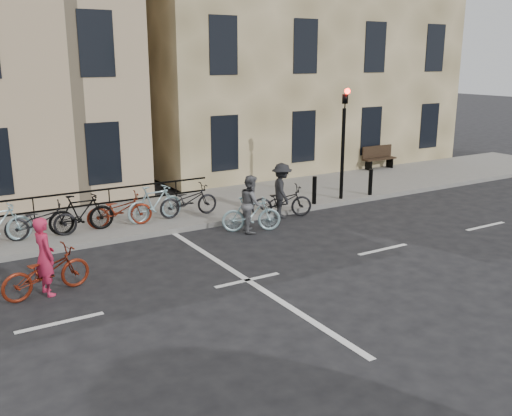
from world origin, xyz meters
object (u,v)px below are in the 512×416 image
cyclist_pink (46,268)px  cyclist_dark (282,196)px  traffic_light (344,130)px  bench (378,156)px  cyclist_grey (251,209)px

cyclist_pink → cyclist_dark: cyclist_dark is taller
traffic_light → bench: size_ratio=2.44×
traffic_light → cyclist_grey: traffic_light is taller
traffic_light → cyclist_grey: bearing=-163.8°
cyclist_dark → traffic_light: bearing=-61.2°
traffic_light → cyclist_pink: 10.66m
traffic_light → cyclist_pink: traffic_light is taller
traffic_light → cyclist_dark: traffic_light is taller
bench → cyclist_dark: (-7.50, -3.83, -0.01)m
bench → cyclist_grey: 10.16m
cyclist_grey → cyclist_dark: size_ratio=0.86×
bench → cyclist_grey: size_ratio=0.93×
cyclist_pink → cyclist_grey: (5.85, 1.61, 0.08)m
cyclist_grey → cyclist_dark: bearing=-39.5°
cyclist_dark → bench: bearing=-43.4°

